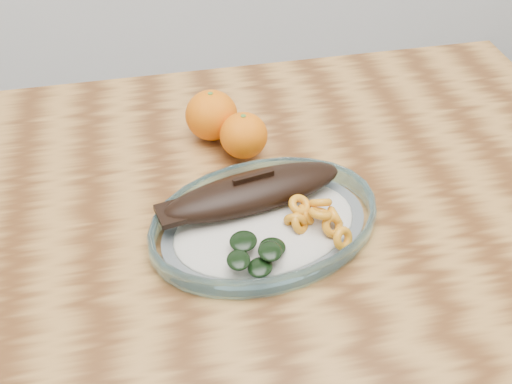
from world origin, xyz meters
The scene contains 4 objects.
dining_table centered at (0.00, 0.00, 0.65)m, with size 1.20×0.80×0.75m.
plated_meal centered at (0.02, -0.06, 0.77)m, with size 0.70×0.70×0.08m.
orange_left centered at (0.03, 0.12, 0.79)m, with size 0.08×0.08×0.08m, color #FF6705.
orange_right centered at (-0.01, 0.18, 0.79)m, with size 0.08×0.08×0.08m, color #FF6705.
Camera 1 is at (-0.12, -0.69, 1.37)m, focal length 45.00 mm.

